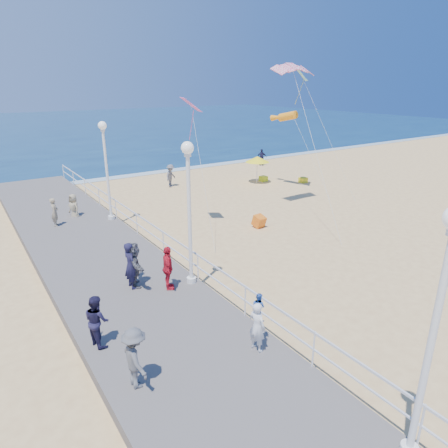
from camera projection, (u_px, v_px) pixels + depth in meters
ground at (294, 259)px, 18.18m from camera, size 160.00×160.00×0.00m
ocean at (32, 129)px, 68.94m from camera, size 160.00×90.00×0.05m
surf_line at (128, 176)px, 34.18m from camera, size 160.00×1.20×0.04m
boardwalk at (139, 303)px, 14.16m from camera, size 5.00×44.00×0.40m
railing at (198, 260)px, 15.10m from camera, size 0.05×42.00×0.55m
lamp_post_near at (437, 316)px, 7.10m from camera, size 0.44×0.44×5.32m
lamp_post_mid at (189, 200)px, 14.13m from camera, size 0.44×0.44×5.32m
lamp_post_far at (106, 161)px, 21.16m from camera, size 0.44×0.44×5.32m
woman_holding_toddler at (257, 327)px, 11.14m from camera, size 0.45×0.60×1.50m
toddler_held at (259, 307)px, 11.16m from camera, size 0.38×0.46×0.84m
spectator_0 at (130, 265)px, 14.55m from camera, size 0.46×0.67×1.78m
spectator_2 at (135, 358)px, 9.77m from camera, size 0.62×1.06×1.63m
spectator_3 at (168, 268)px, 14.46m from camera, size 0.73×1.06×1.67m
spectator_5 at (134, 265)px, 14.68m from camera, size 0.85×1.67×1.73m
spectator_6 at (55, 212)px, 20.98m from camera, size 0.54×0.65×1.52m
spectator_7 at (97, 320)px, 11.39m from camera, size 0.73×0.86×1.56m
beach_walker_a at (171, 176)px, 30.52m from camera, size 1.28×1.15×1.73m
beach_walker_b at (262, 157)px, 38.41m from camera, size 1.00×0.82×1.59m
beach_walker_c at (74, 208)px, 22.66m from camera, size 0.74×0.94×1.68m
box_kite at (259, 222)px, 22.04m from camera, size 0.61×0.76×0.74m
beach_umbrella at (257, 159)px, 31.29m from camera, size 1.90×1.90×2.14m
beach_chair_left at (263, 179)px, 32.50m from camera, size 0.55×0.55×0.40m
beach_chair_right at (303, 180)px, 32.05m from camera, size 0.55×0.55×0.40m
kite_parafoil at (294, 66)px, 22.50m from camera, size 2.78×0.94×0.65m
kite_windsock at (288, 116)px, 28.63m from camera, size 0.97×2.46×1.03m
kite_diamond_pink at (191, 105)px, 19.75m from camera, size 1.20×1.35×0.70m
kite_diamond_multi at (301, 73)px, 26.41m from camera, size 1.57×1.51×0.98m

